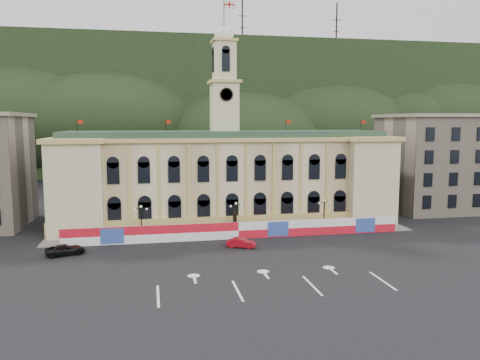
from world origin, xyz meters
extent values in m
plane|color=black|center=(0.00, 0.00, 0.00)|extent=(260.00, 260.00, 0.00)
cube|color=black|center=(0.00, 130.00, 22.00)|extent=(230.00, 70.00, 44.00)
cube|color=#595651|center=(35.00, 110.00, 30.00)|extent=(22.00, 8.00, 14.00)
cube|color=#595651|center=(-48.00, 108.00, 26.00)|extent=(16.00, 7.00, 10.00)
cylinder|color=black|center=(20.00, 115.00, 50.00)|extent=(0.50, 0.50, 20.00)
cylinder|color=black|center=(55.00, 115.00, 50.00)|extent=(0.50, 0.50, 20.00)
cube|color=beige|center=(0.00, 28.00, 7.00)|extent=(55.00, 15.00, 14.00)
cube|color=tan|center=(0.00, 20.20, 1.20)|extent=(56.00, 0.80, 2.40)
cube|color=tan|center=(0.00, 28.00, 14.30)|extent=(56.20, 16.20, 0.60)
cube|color=#294533|center=(0.00, 28.00, 15.00)|extent=(53.00, 13.00, 1.20)
cube|color=#F1E9B7|center=(-23.50, 27.00, 7.00)|extent=(8.00, 17.00, 14.00)
cube|color=#F1E9B7|center=(23.50, 27.00, 7.00)|extent=(8.00, 17.00, 14.00)
cube|color=#F1E9B7|center=(0.00, 28.00, 19.60)|extent=(4.40, 4.40, 8.00)
cube|color=tan|center=(0.00, 28.00, 23.80)|extent=(5.20, 5.20, 0.50)
cube|color=#F1E9B7|center=(0.00, 28.00, 27.10)|extent=(3.60, 3.60, 6.50)
cube|color=tan|center=(0.00, 28.00, 30.50)|extent=(4.20, 4.20, 0.40)
cylinder|color=black|center=(0.00, 25.70, 21.60)|extent=(2.20, 0.20, 2.20)
ellipsoid|color=white|center=(0.00, 28.00, 31.40)|extent=(3.20, 3.20, 2.72)
cylinder|color=black|center=(0.00, 28.00, 34.60)|extent=(0.12, 0.12, 5.00)
cube|color=white|center=(0.90, 28.00, 36.40)|extent=(1.80, 0.04, 1.20)
cube|color=red|center=(0.90, 27.97, 36.40)|extent=(1.80, 0.02, 0.22)
cube|color=red|center=(0.90, 27.97, 36.40)|extent=(0.22, 0.02, 1.20)
cube|color=#BCA891|center=(43.00, 31.00, 9.00)|extent=(20.00, 16.00, 18.00)
cube|color=gray|center=(43.00, 31.00, 18.30)|extent=(21.00, 17.00, 0.60)
cube|color=red|center=(0.00, 15.00, 1.25)|extent=(50.00, 0.25, 2.50)
cube|color=#314FA4|center=(-18.00, 14.86, 1.25)|extent=(3.20, 0.05, 2.20)
cube|color=#314FA4|center=(6.00, 14.86, 1.25)|extent=(3.20, 0.05, 2.20)
cube|color=#314FA4|center=(20.00, 14.86, 1.25)|extent=(3.20, 0.05, 2.20)
cube|color=slate|center=(0.00, 17.75, 0.08)|extent=(56.00, 5.50, 0.16)
cube|color=#595651|center=(0.00, 18.00, 0.90)|extent=(1.40, 1.40, 1.80)
cylinder|color=black|center=(0.00, 18.00, 2.60)|extent=(0.60, 0.60, 1.60)
sphere|color=black|center=(0.00, 18.00, 3.50)|extent=(0.44, 0.44, 0.44)
cylinder|color=black|center=(-14.00, 17.00, 0.15)|extent=(0.44, 0.44, 0.30)
cylinder|color=black|center=(-14.00, 17.00, 2.40)|extent=(0.18, 0.18, 4.80)
cube|color=black|center=(-14.00, 17.00, 4.70)|extent=(1.60, 0.08, 0.08)
sphere|color=silver|center=(-14.80, 17.00, 4.55)|extent=(0.36, 0.36, 0.36)
sphere|color=silver|center=(-13.20, 17.00, 4.55)|extent=(0.36, 0.36, 0.36)
sphere|color=silver|center=(-14.00, 17.00, 4.95)|extent=(0.40, 0.40, 0.40)
cylinder|color=black|center=(0.00, 17.00, 0.15)|extent=(0.44, 0.44, 0.30)
cylinder|color=black|center=(0.00, 17.00, 2.40)|extent=(0.18, 0.18, 4.80)
cube|color=black|center=(0.00, 17.00, 4.70)|extent=(1.60, 0.08, 0.08)
sphere|color=silver|center=(-0.80, 17.00, 4.55)|extent=(0.36, 0.36, 0.36)
sphere|color=silver|center=(0.80, 17.00, 4.55)|extent=(0.36, 0.36, 0.36)
sphere|color=silver|center=(0.00, 17.00, 4.95)|extent=(0.40, 0.40, 0.40)
cylinder|color=black|center=(14.00, 17.00, 0.15)|extent=(0.44, 0.44, 0.30)
cylinder|color=black|center=(14.00, 17.00, 2.40)|extent=(0.18, 0.18, 4.80)
cube|color=black|center=(14.00, 17.00, 4.70)|extent=(1.60, 0.08, 0.08)
sphere|color=silver|center=(13.20, 17.00, 4.55)|extent=(0.36, 0.36, 0.36)
sphere|color=silver|center=(14.80, 17.00, 4.55)|extent=(0.36, 0.36, 0.36)
sphere|color=silver|center=(14.00, 17.00, 4.95)|extent=(0.40, 0.40, 0.40)
imported|color=#9D0B16|center=(-0.52, 10.16, 0.66)|extent=(4.20, 4.97, 1.32)
imported|color=black|center=(-23.53, 10.87, 0.68)|extent=(5.11, 6.24, 1.37)
camera|label=1|loc=(-12.31, -51.17, 17.08)|focal=35.00mm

